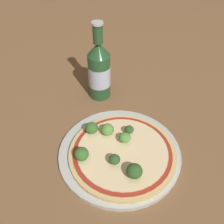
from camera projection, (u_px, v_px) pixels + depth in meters
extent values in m
plane|color=brown|center=(126.00, 151.00, 0.65)|extent=(3.00, 3.00, 0.00)
cylinder|color=#B2B7B2|center=(120.00, 153.00, 0.64)|extent=(0.30, 0.30, 0.01)
cylinder|color=tan|center=(122.00, 153.00, 0.62)|extent=(0.26, 0.26, 0.01)
cylinder|color=maroon|center=(122.00, 152.00, 0.62)|extent=(0.24, 0.24, 0.00)
cylinder|color=beige|center=(122.00, 151.00, 0.62)|extent=(0.22, 0.22, 0.00)
cylinder|color=#6B8E51|center=(82.00, 157.00, 0.60)|extent=(0.01, 0.01, 0.01)
ellipsoid|color=#386628|center=(81.00, 154.00, 0.59)|extent=(0.03, 0.03, 0.03)
cylinder|color=#6B8E51|center=(115.00, 162.00, 0.59)|extent=(0.01, 0.01, 0.01)
ellipsoid|color=#2D5123|center=(115.00, 159.00, 0.58)|extent=(0.03, 0.03, 0.02)
cylinder|color=#6B8E51|center=(92.00, 131.00, 0.66)|extent=(0.01, 0.01, 0.01)
ellipsoid|color=#386628|center=(92.00, 128.00, 0.65)|extent=(0.03, 0.03, 0.03)
cylinder|color=#6B8E51|center=(125.00, 141.00, 0.63)|extent=(0.01, 0.01, 0.01)
ellipsoid|color=#568E3D|center=(125.00, 138.00, 0.63)|extent=(0.03, 0.03, 0.02)
cylinder|color=#6B8E51|center=(130.00, 133.00, 0.65)|extent=(0.01, 0.01, 0.01)
ellipsoid|color=#2D5123|center=(130.00, 130.00, 0.65)|extent=(0.02, 0.02, 0.02)
cylinder|color=#6B8E51|center=(134.00, 175.00, 0.56)|extent=(0.01, 0.01, 0.01)
ellipsoid|color=#2D5123|center=(134.00, 171.00, 0.56)|extent=(0.04, 0.04, 0.03)
cylinder|color=#6B8E51|center=(108.00, 133.00, 0.66)|extent=(0.01, 0.01, 0.01)
ellipsoid|color=#568E3D|center=(108.00, 129.00, 0.65)|extent=(0.03, 0.03, 0.03)
cylinder|color=#234C28|center=(99.00, 76.00, 0.77)|extent=(0.06, 0.06, 0.14)
cylinder|color=#B2BCD1|center=(99.00, 75.00, 0.77)|extent=(0.07, 0.07, 0.06)
cone|color=#234C28|center=(98.00, 49.00, 0.71)|extent=(0.06, 0.06, 0.04)
cylinder|color=#234C28|center=(98.00, 34.00, 0.68)|extent=(0.03, 0.03, 0.05)
cylinder|color=#B2B2B7|center=(97.00, 23.00, 0.66)|extent=(0.03, 0.03, 0.01)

